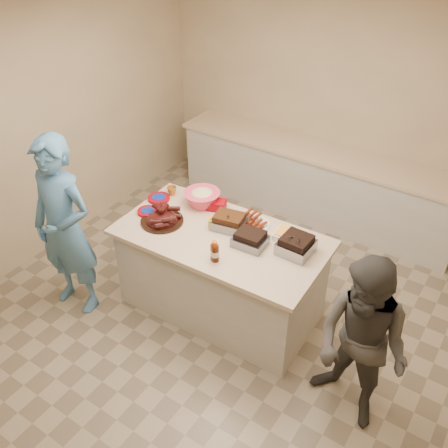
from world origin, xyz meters
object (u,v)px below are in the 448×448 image
Objects in this scene: mustard_bottle at (211,229)px; bbq_bottle_a at (214,259)px; rib_platter at (162,222)px; plastic_cup at (172,195)px; coleslaw_bowl at (202,205)px; bbq_bottle_b at (215,261)px; guest_blue at (81,300)px; island at (221,307)px; guest_gray at (346,409)px; roasting_pan at (295,252)px.

bbq_bottle_a is at bearing -51.18° from mustard_bottle.
rib_platter is 4.10× the size of plastic_cup.
coleslaw_bowl reaches higher than mustard_bottle.
coleslaw_bowl is 1.82× the size of bbq_bottle_b.
guest_blue is at bearing -163.90° from bbq_bottle_a.
island is 0.98m from bbq_bottle_b.
island is 1.05× the size of guest_blue.
coleslaw_bowl is at bearing 177.42° from guest_gray.
coleslaw_bowl is (-1.11, 0.16, 0.00)m from roasting_pan.
rib_platter is at bearing -107.72° from coleslaw_bowl.
coleslaw_bowl reaches higher than guest_gray.
coleslaw_bowl is 0.86m from bbq_bottle_a.
mustard_bottle reaches higher than roasting_pan.
guest_blue is (-1.42, -0.40, -0.91)m from bbq_bottle_b.
plastic_cup is (-0.96, 0.63, 0.00)m from bbq_bottle_b.
bbq_bottle_b is at bearing -50.34° from mustard_bottle.
mustard_bottle reaches higher than plastic_cup.
guest_blue is at bearing -164.38° from bbq_bottle_b.
guest_gray is (1.65, -0.43, -0.91)m from mustard_bottle.
guest_gray is at bearing -14.56° from mustard_bottle.
bbq_bottle_a is 0.13× the size of guest_gray.
bbq_bottle_a reaches higher than roasting_pan.
island is 1.09m from rib_platter.
plastic_cup is (-0.81, 0.30, 0.91)m from island.
island is at bearing 12.33° from rib_platter.
guest_blue is at bearing -154.28° from roasting_pan.
rib_platter is (-0.58, -0.13, 0.91)m from island.
plastic_cup is 2.58m from guest_gray.
bbq_bottle_b is (-0.52, -0.48, 0.00)m from roasting_pan.
guest_blue is (-0.68, -0.59, -0.91)m from rib_platter.
plastic_cup is 0.05× the size of guest_blue.
guest_gray is at bearing -32.03° from roasting_pan.
roasting_pan is at bearing -5.67° from plastic_cup.
mustard_bottle is 1.93m from guest_gray.
bbq_bottle_a is 0.98× the size of bbq_bottle_b.
bbq_bottle_b is 0.11× the size of guest_blue.
coleslaw_bowl is 1.86× the size of bbq_bottle_a.
rib_platter is 0.77m from bbq_bottle_b.
coleslaw_bowl is at bearing 173.00° from roasting_pan.
rib_platter is at bearing -169.68° from guest_gray.
guest_gray is at bearing -3.40° from bbq_bottle_a.
rib_platter is 1.28m from guest_blue.
rib_platter is at bearing -62.64° from plastic_cup.
guest_gray is at bearing -20.15° from coleslaw_bowl.
bbq_bottle_a reaches higher than rib_platter.
mustard_bottle is at bearing -176.99° from guest_gray.
coleslaw_bowl reaches higher than roasting_pan.
plastic_cup is at bearing 157.55° from island.
coleslaw_bowl is (-0.44, 0.32, 0.91)m from island.
rib_platter is 0.75m from bbq_bottle_a.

